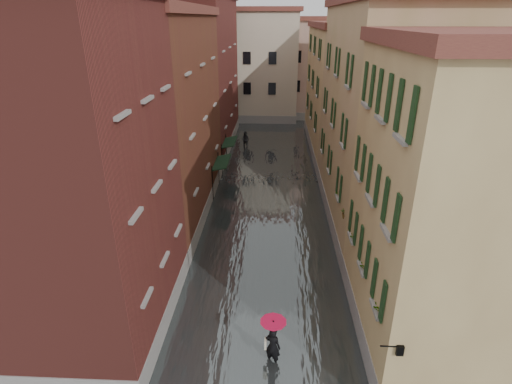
# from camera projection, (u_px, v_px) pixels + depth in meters

# --- Properties ---
(ground) EXTENTS (120.00, 120.00, 0.00)m
(ground) POSITION_uv_depth(u_px,v_px,m) (263.00, 298.00, 19.10)
(ground) COLOR slate
(ground) RESTS_ON ground
(floodwater) EXTENTS (10.00, 60.00, 0.20)m
(floodwater) POSITION_uv_depth(u_px,v_px,m) (268.00, 189.00, 30.95)
(floodwater) COLOR #3E4445
(floodwater) RESTS_ON ground
(building_left_near) EXTENTS (6.00, 8.00, 13.00)m
(building_left_near) POSITION_uv_depth(u_px,v_px,m) (77.00, 187.00, 14.97)
(building_left_near) COLOR maroon
(building_left_near) RESTS_ON ground
(building_left_mid) EXTENTS (6.00, 14.00, 12.50)m
(building_left_mid) POSITION_uv_depth(u_px,v_px,m) (157.00, 123.00, 25.13)
(building_left_mid) COLOR #572F1B
(building_left_mid) RESTS_ON ground
(building_left_far) EXTENTS (6.00, 16.00, 14.00)m
(building_left_far) POSITION_uv_depth(u_px,v_px,m) (199.00, 78.00, 38.56)
(building_left_far) COLOR maroon
(building_left_far) RESTS_ON ground
(building_right_near) EXTENTS (6.00, 8.00, 11.50)m
(building_right_near) POSITION_uv_depth(u_px,v_px,m) (453.00, 212.00, 14.66)
(building_right_near) COLOR #A28553
(building_right_near) RESTS_ON ground
(building_right_mid) EXTENTS (6.00, 14.00, 13.00)m
(building_right_mid) POSITION_uv_depth(u_px,v_px,m) (383.00, 121.00, 24.42)
(building_right_mid) COLOR tan
(building_right_mid) RESTS_ON ground
(building_right_far) EXTENTS (6.00, 16.00, 11.50)m
(building_right_far) POSITION_uv_depth(u_px,v_px,m) (344.00, 92.00, 38.45)
(building_right_far) COLOR #A28553
(building_right_far) RESTS_ON ground
(building_end_cream) EXTENTS (12.00, 9.00, 13.00)m
(building_end_cream) POSITION_uv_depth(u_px,v_px,m) (249.00, 67.00, 51.40)
(building_end_cream) COLOR #B0A58C
(building_end_cream) RESTS_ON ground
(building_end_pink) EXTENTS (10.00, 9.00, 12.00)m
(building_end_pink) POSITION_uv_depth(u_px,v_px,m) (318.00, 70.00, 53.04)
(building_end_pink) COLOR tan
(building_end_pink) RESTS_ON ground
(awning_near) EXTENTS (1.09, 3.27, 2.80)m
(awning_near) POSITION_uv_depth(u_px,v_px,m) (221.00, 163.00, 29.45)
(awning_near) COLOR black
(awning_near) RESTS_ON ground
(awning_far) EXTENTS (1.09, 3.17, 2.80)m
(awning_far) POSITION_uv_depth(u_px,v_px,m) (229.00, 143.00, 34.23)
(awning_far) COLOR black
(awning_far) RESTS_ON ground
(wall_lantern) EXTENTS (0.71, 0.22, 0.35)m
(wall_lantern) POSITION_uv_depth(u_px,v_px,m) (399.00, 349.00, 12.21)
(wall_lantern) COLOR black
(wall_lantern) RESTS_ON ground
(window_planters) EXTENTS (0.59, 10.42, 0.84)m
(window_planters) POSITION_uv_depth(u_px,v_px,m) (356.00, 232.00, 17.85)
(window_planters) COLOR brown
(window_planters) RESTS_ON ground
(pedestrian_main) EXTENTS (1.00, 1.00, 2.06)m
(pedestrian_main) POSITION_uv_depth(u_px,v_px,m) (273.00, 338.00, 14.99)
(pedestrian_main) COLOR black
(pedestrian_main) RESTS_ON ground
(pedestrian_far) EXTENTS (1.00, 0.90, 1.71)m
(pedestrian_far) POSITION_uv_depth(u_px,v_px,m) (245.00, 140.00, 40.76)
(pedestrian_far) COLOR black
(pedestrian_far) RESTS_ON ground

